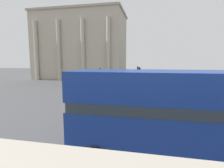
# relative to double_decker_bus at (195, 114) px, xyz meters

# --- Properties ---
(double_decker_bus) EXTENTS (11.04, 2.73, 4.12)m
(double_decker_bus) POSITION_rel_double_decker_bus_xyz_m (0.00, 0.00, 0.00)
(double_decker_bus) COLOR black
(double_decker_bus) RESTS_ON ground_plane
(plaza_building_left) EXTENTS (23.07, 14.51, 17.14)m
(plaza_building_left) POSITION_rel_double_decker_bus_xyz_m (-19.87, 37.53, 6.28)
(plaza_building_left) COLOR #B2A893
(plaza_building_left) RESTS_ON ground_plane
(traffic_light_near) EXTENTS (0.42, 0.24, 4.04)m
(traffic_light_near) POSITION_rel_double_decker_bus_xyz_m (-5.41, 4.42, 0.33)
(traffic_light_near) COLOR black
(traffic_light_near) RESTS_ON ground_plane
(traffic_light_mid) EXTENTS (0.42, 0.24, 4.04)m
(traffic_light_mid) POSITION_rel_double_decker_bus_xyz_m (-3.01, 9.88, 0.33)
(traffic_light_mid) COLOR black
(traffic_light_mid) RESTS_ON ground_plane
(traffic_light_far) EXTENTS (0.42, 0.24, 3.40)m
(traffic_light_far) POSITION_rel_double_decker_bus_xyz_m (-1.25, 16.61, -0.06)
(traffic_light_far) COLOR black
(traffic_light_far) RESTS_ON ground_plane
(car_maroon) EXTENTS (4.20, 1.93, 1.35)m
(car_maroon) POSITION_rel_double_decker_bus_xyz_m (8.00, 24.05, -1.59)
(car_maroon) COLOR black
(car_maroon) RESTS_ON ground_plane
(pedestrian_blue) EXTENTS (0.32, 0.32, 1.74)m
(pedestrian_blue) POSITION_rel_double_decker_bus_xyz_m (-9.73, 10.63, -1.29)
(pedestrian_blue) COLOR #282B33
(pedestrian_blue) RESTS_ON ground_plane
(pedestrian_black) EXTENTS (0.32, 0.32, 1.80)m
(pedestrian_black) POSITION_rel_double_decker_bus_xyz_m (2.33, 14.20, -1.25)
(pedestrian_black) COLOR #282B33
(pedestrian_black) RESTS_ON ground_plane
(pedestrian_yellow) EXTENTS (0.32, 0.32, 1.80)m
(pedestrian_yellow) POSITION_rel_double_decker_bus_xyz_m (-0.91, 15.08, -1.25)
(pedestrian_yellow) COLOR #282B33
(pedestrian_yellow) RESTS_ON ground_plane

